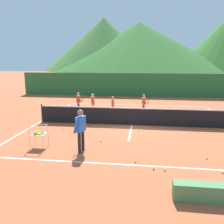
% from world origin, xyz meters
% --- Properties ---
extents(ground_plane, '(120.00, 120.00, 0.00)m').
position_xyz_m(ground_plane, '(0.00, 0.00, 0.00)').
color(ground_plane, '#B25633').
extents(line_baseline_near, '(10.60, 0.08, 0.01)m').
position_xyz_m(line_baseline_near, '(0.00, -5.27, 0.00)').
color(line_baseline_near, white).
rests_on(line_baseline_near, ground).
extents(line_baseline_far, '(10.60, 0.08, 0.01)m').
position_xyz_m(line_baseline_far, '(0.00, 6.20, 0.00)').
color(line_baseline_far, white).
rests_on(line_baseline_far, ground).
extents(line_sideline_west, '(0.08, 11.47, 0.01)m').
position_xyz_m(line_sideline_west, '(-5.30, 0.00, 0.00)').
color(line_sideline_west, white).
rests_on(line_sideline_west, ground).
extents(line_service_center, '(0.08, 5.45, 0.01)m').
position_xyz_m(line_service_center, '(0.00, 0.00, 0.00)').
color(line_service_center, white).
rests_on(line_service_center, ground).
extents(tennis_net, '(10.39, 0.08, 1.05)m').
position_xyz_m(tennis_net, '(0.00, 0.00, 0.50)').
color(tennis_net, '#333338').
rests_on(tennis_net, ground).
extents(instructor, '(0.44, 0.81, 1.67)m').
position_xyz_m(instructor, '(-1.75, -4.24, 1.00)').
color(instructor, black).
rests_on(instructor, ground).
extents(student_0, '(0.46, 0.62, 1.35)m').
position_xyz_m(student_0, '(-3.80, 2.89, 0.81)').
color(student_0, navy).
rests_on(student_0, ground).
extents(student_1, '(0.31, 0.56, 1.36)m').
position_xyz_m(student_1, '(-2.71, 2.40, 0.82)').
color(student_1, silver).
rests_on(student_1, ground).
extents(student_2, '(0.24, 0.49, 1.21)m').
position_xyz_m(student_2, '(-1.40, 2.44, 0.73)').
color(student_2, navy).
rests_on(student_2, ground).
extents(student_3, '(0.41, 0.67, 1.33)m').
position_xyz_m(student_3, '(0.59, 2.82, 0.80)').
color(student_3, navy).
rests_on(student_3, ground).
extents(ball_cart, '(0.58, 0.58, 0.90)m').
position_xyz_m(ball_cart, '(-3.59, -4.00, 0.59)').
color(ball_cart, '#B7B7BC').
rests_on(ball_cart, ground).
extents(tennis_ball_0, '(0.07, 0.07, 0.07)m').
position_xyz_m(tennis_ball_0, '(-0.92, -0.94, 0.03)').
color(tennis_ball_0, yellow).
rests_on(tennis_ball_0, ground).
extents(tennis_ball_1, '(0.07, 0.07, 0.07)m').
position_xyz_m(tennis_ball_1, '(0.41, -5.01, 0.03)').
color(tennis_ball_1, yellow).
rests_on(tennis_ball_1, ground).
extents(tennis_ball_2, '(0.07, 0.07, 0.07)m').
position_xyz_m(tennis_ball_2, '(3.17, -5.50, 0.03)').
color(tennis_ball_2, yellow).
rests_on(tennis_ball_2, ground).
extents(tennis_ball_3, '(0.07, 0.07, 0.07)m').
position_xyz_m(tennis_ball_3, '(2.95, -4.36, 0.03)').
color(tennis_ball_3, yellow).
rests_on(tennis_ball_3, ground).
extents(tennis_ball_4, '(0.07, 0.07, 0.07)m').
position_xyz_m(tennis_ball_4, '(1.02, -5.52, 0.03)').
color(tennis_ball_4, yellow).
rests_on(tennis_ball_4, ground).
extents(tennis_ball_5, '(0.07, 0.07, 0.07)m').
position_xyz_m(tennis_ball_5, '(-1.18, -3.00, 0.03)').
color(tennis_ball_5, yellow).
rests_on(tennis_ball_5, ground).
extents(tennis_ball_6, '(0.07, 0.07, 0.07)m').
position_xyz_m(tennis_ball_6, '(-3.40, -1.42, 0.03)').
color(tennis_ball_6, yellow).
rests_on(tennis_ball_6, ground).
extents(tennis_ball_7, '(0.07, 0.07, 0.07)m').
position_xyz_m(tennis_ball_7, '(1.36, -5.56, 0.03)').
color(tennis_ball_7, yellow).
rests_on(tennis_ball_7, ground).
extents(tennis_ball_8, '(0.07, 0.07, 0.07)m').
position_xyz_m(tennis_ball_8, '(0.38, -1.18, 0.03)').
color(tennis_ball_8, yellow).
rests_on(tennis_ball_8, ground).
extents(windscreen_fence, '(23.33, 0.08, 2.25)m').
position_xyz_m(windscreen_fence, '(0.00, 10.92, 1.12)').
color(windscreen_fence, '#286B33').
rests_on(windscreen_fence, ground).
extents(courtside_bench, '(1.50, 0.36, 0.46)m').
position_xyz_m(courtside_bench, '(2.20, -7.18, 0.23)').
color(courtside_bench, '#4C7F4C').
rests_on(courtside_bench, ground).
extents(hill_0, '(39.99, 39.99, 17.19)m').
position_xyz_m(hill_0, '(-13.68, 71.76, 8.59)').
color(hill_0, '#427A38').
rests_on(hill_0, ground).
extents(hill_2, '(58.12, 58.12, 15.59)m').
position_xyz_m(hill_2, '(-1.94, 72.25, 7.79)').
color(hill_2, '#2D6628').
rests_on(hill_2, ground).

